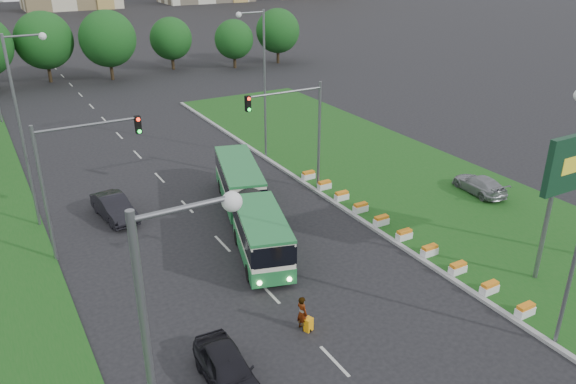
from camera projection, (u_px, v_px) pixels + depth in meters
ground at (318, 277)px, 30.43m from camera, size 360.00×360.00×0.00m
grass_median at (405, 180)px, 42.66m from camera, size 14.00×60.00×0.15m
median_kerb at (329, 199)px, 39.49m from camera, size 0.30×60.00×0.18m
lane_markings at (152, 169)px, 44.92m from camera, size 0.20×100.00×0.01m
flower_planters at (392, 227)px, 34.81m from camera, size 1.10×20.30×0.60m
traffic_mast_median at (300, 123)px, 38.36m from camera, size 5.76×0.32×8.00m
traffic_mast_left at (72, 168)px, 30.67m from camera, size 5.76×0.32×8.00m
street_lamps at (192, 131)px, 34.56m from camera, size 36.00×60.00×12.00m
tree_line at (163, 40)px, 76.75m from camera, size 120.00×8.00×9.00m
articulated_bus at (246, 205)px, 35.22m from camera, size 2.38×15.30×2.52m
car_left_near at (228, 370)px, 22.71m from camera, size 2.08×4.67×1.56m
car_left_far at (114, 207)px, 36.67m from camera, size 2.20×4.85×1.54m
car_median at (479, 184)px, 40.14m from camera, size 2.26×4.61×1.29m
pedestrian at (302, 313)px, 26.01m from camera, size 0.49×0.69×1.76m
shopping_trolley at (308, 324)px, 26.12m from camera, size 0.39×0.41×0.67m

